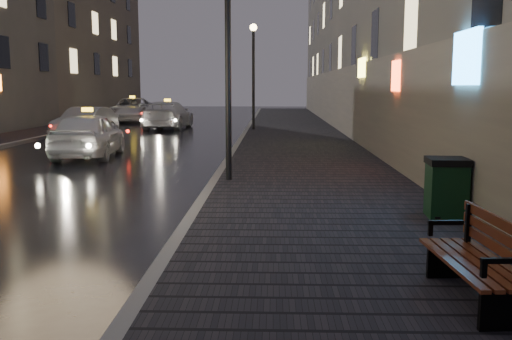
{
  "coord_description": "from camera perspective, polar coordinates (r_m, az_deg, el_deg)",
  "views": [
    {
      "loc": [
        2.91,
        -7.23,
        2.33
      ],
      "look_at": [
        2.59,
        2.82,
        0.85
      ],
      "focal_mm": 40.0,
      "sensor_mm": 36.0,
      "label": 1
    }
  ],
  "objects": [
    {
      "name": "car_left_mid",
      "position": [
        26.98,
        -16.69,
        4.55
      ],
      "size": [
        1.97,
        4.38,
        1.4
      ],
      "primitive_type": "imported",
      "rotation": [
        0.0,
        0.0,
        -0.12
      ],
      "color": "gray",
      "rests_on": "ground"
    },
    {
      "name": "curb",
      "position": [
        28.35,
        -1.04,
        3.8
      ],
      "size": [
        0.2,
        58.0,
        0.15
      ],
      "primitive_type": "cube",
      "color": "slate",
      "rests_on": "ground"
    },
    {
      "name": "bench",
      "position": [
        6.28,
        21.59,
        -8.29
      ],
      "size": [
        0.69,
        1.75,
        0.88
      ],
      "rotation": [
        0.0,
        0.0,
        0.06
      ],
      "color": "black",
      "rests_on": "sidewalk"
    },
    {
      "name": "sidewalk_far",
      "position": [
        30.6,
        -20.52,
        3.61
      ],
      "size": [
        2.4,
        58.0,
        0.15
      ],
      "primitive_type": "cube",
      "color": "black",
      "rests_on": "ground"
    },
    {
      "name": "building_near",
      "position": [
        32.76,
        9.5,
        15.57
      ],
      "size": [
        1.8,
        50.0,
        13.0
      ],
      "primitive_type": "cube",
      "color": "#605B54",
      "rests_on": "ground"
    },
    {
      "name": "curb_far",
      "position": [
        30.14,
        -18.23,
        3.66
      ],
      "size": [
        0.2,
        58.0,
        0.15
      ],
      "primitive_type": "cube",
      "color": "slate",
      "rests_on": "ground"
    },
    {
      "name": "trash_bin",
      "position": [
        10.06,
        18.5,
        -1.63
      ],
      "size": [
        0.69,
        0.69,
        1.0
      ],
      "rotation": [
        0.0,
        0.0,
        -0.06
      ],
      "color": "black",
      "rests_on": "sidewalk"
    },
    {
      "name": "sidewalk",
      "position": [
        28.33,
        3.83,
        3.78
      ],
      "size": [
        4.6,
        58.0,
        0.15
      ],
      "primitive_type": "cube",
      "color": "black",
      "rests_on": "ground"
    },
    {
      "name": "taxi_far",
      "position": [
        38.83,
        -12.23,
        5.9
      ],
      "size": [
        3.22,
        5.93,
        1.58
      ],
      "primitive_type": "imported",
      "rotation": [
        0.0,
        0.0,
        0.11
      ],
      "color": "silver",
      "rests_on": "ground"
    },
    {
      "name": "ground",
      "position": [
        8.13,
        -19.47,
        -8.76
      ],
      "size": [
        120.0,
        120.0,
        0.0
      ],
      "primitive_type": "plane",
      "color": "black",
      "rests_on": "ground"
    },
    {
      "name": "building_far_c",
      "position": [
        49.16,
        -18.07,
        11.66
      ],
      "size": [
        6.0,
        22.0,
        11.0
      ],
      "primitive_type": "cube",
      "color": "#6B6051",
      "rests_on": "ground"
    },
    {
      "name": "taxi_mid",
      "position": [
        32.11,
        -8.81,
        5.46
      ],
      "size": [
        2.33,
        5.29,
        1.51
      ],
      "primitive_type": "imported",
      "rotation": [
        0.0,
        0.0,
        3.1
      ],
      "color": "white",
      "rests_on": "ground"
    },
    {
      "name": "taxi_near",
      "position": [
        19.56,
        -16.42,
        3.41
      ],
      "size": [
        2.14,
        4.56,
        1.51
      ],
      "primitive_type": "imported",
      "rotation": [
        0.0,
        0.0,
        3.23
      ],
      "color": "silver",
      "rests_on": "ground"
    },
    {
      "name": "lamp_near",
      "position": [
        13.32,
        -2.83,
        13.35
      ],
      "size": [
        0.36,
        0.36,
        5.28
      ],
      "color": "black",
      "rests_on": "sidewalk"
    },
    {
      "name": "lamp_far",
      "position": [
        29.27,
        -0.26,
        10.64
      ],
      "size": [
        0.36,
        0.36,
        5.28
      ],
      "color": "black",
      "rests_on": "sidewalk"
    }
  ]
}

